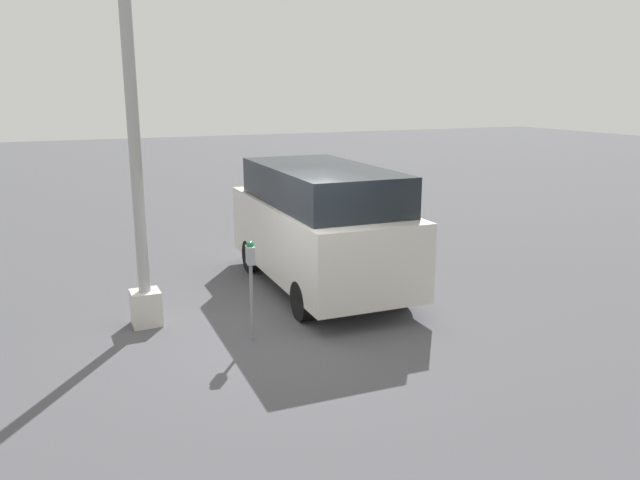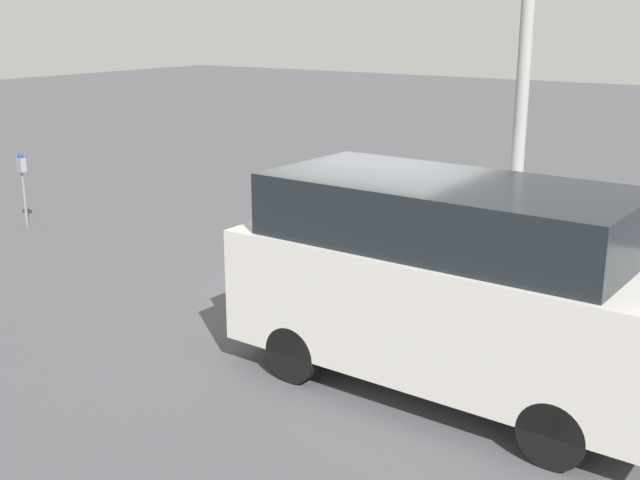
{
  "view_description": "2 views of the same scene",
  "coord_description": "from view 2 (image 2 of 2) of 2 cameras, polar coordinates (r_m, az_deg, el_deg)",
  "views": [
    {
      "loc": [
        -8.45,
        3.25,
        3.6
      ],
      "look_at": [
        -0.28,
        -0.42,
        1.42
      ],
      "focal_mm": 35.0,
      "sensor_mm": 36.0,
      "label": 1
    },
    {
      "loc": [
        5.01,
        -8.63,
        3.91
      ],
      "look_at": [
        -0.92,
        -0.01,
        0.95
      ],
      "focal_mm": 45.0,
      "sensor_mm": 36.0,
      "label": 2
    }
  ],
  "objects": [
    {
      "name": "parking_meter_far",
      "position": [
        16.07,
        -20.43,
        4.47
      ],
      "size": [
        0.21,
        0.14,
        1.4
      ],
      "rotation": [
        0.0,
        0.0,
        -0.16
      ],
      "color": "gray",
      "rests_on": "ground"
    },
    {
      "name": "parked_van",
      "position": [
        8.53,
        9.4,
        -2.88
      ],
      "size": [
        4.8,
        2.12,
        2.27
      ],
      "rotation": [
        0.0,
        0.0,
        -0.03
      ],
      "color": "beige",
      "rests_on": "ground"
    },
    {
      "name": "parking_meter_near",
      "position": [
        10.99,
        5.07,
        0.89
      ],
      "size": [
        0.21,
        0.14,
        1.49
      ],
      "rotation": [
        0.0,
        0.0,
        -0.16
      ],
      "color": "gray",
      "rests_on": "ground"
    },
    {
      "name": "ground_plane",
      "position": [
        10.72,
        4.11,
        -5.66
      ],
      "size": [
        80.0,
        80.0,
        0.0
      ],
      "primitive_type": "plane",
      "color": "#4C4C51"
    },
    {
      "name": "lamp_post",
      "position": [
        11.42,
        14.01,
        7.55
      ],
      "size": [
        0.44,
        0.44,
        6.48
      ],
      "color": "beige",
      "rests_on": "ground"
    }
  ]
}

